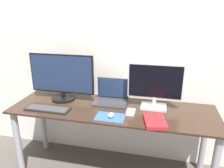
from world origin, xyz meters
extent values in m
cube|color=silver|center=(0.00, 0.65, 1.25)|extent=(7.00, 0.05, 2.50)
cube|color=#332319|center=(0.00, 0.29, 0.71)|extent=(1.87, 0.59, 0.02)
cylinder|color=#99999E|center=(-0.87, 0.06, 0.35)|extent=(0.06, 0.06, 0.70)
cylinder|color=#99999E|center=(-0.87, 0.53, 0.35)|extent=(0.06, 0.06, 0.70)
cylinder|color=#99999E|center=(0.87, 0.53, 0.35)|extent=(0.06, 0.06, 0.70)
cylinder|color=black|center=(-0.53, 0.39, 0.72)|extent=(0.23, 0.23, 0.02)
cylinder|color=black|center=(-0.53, 0.39, 0.77)|extent=(0.04, 0.04, 0.07)
cube|color=black|center=(-0.53, 0.39, 0.98)|extent=(0.65, 0.02, 0.38)
cube|color=#1E2D4C|center=(-0.53, 0.38, 0.98)|extent=(0.62, 0.01, 0.36)
cube|color=silver|center=(0.37, 0.39, 0.72)|extent=(0.23, 0.16, 0.02)
cylinder|color=silver|center=(0.37, 0.39, 0.78)|extent=(0.04, 0.04, 0.09)
cube|color=silver|center=(0.37, 0.39, 0.97)|extent=(0.49, 0.02, 0.32)
cube|color=black|center=(0.37, 0.38, 0.97)|extent=(0.46, 0.01, 0.29)
cube|color=#333338|center=(-0.04, 0.39, 0.72)|extent=(0.31, 0.21, 0.02)
cube|color=#2D2D33|center=(-0.04, 0.37, 0.73)|extent=(0.26, 0.12, 0.00)
cube|color=#333338|center=(-0.04, 0.50, 0.84)|extent=(0.31, 0.01, 0.21)
cube|color=#1E2D4C|center=(-0.04, 0.49, 0.84)|extent=(0.28, 0.01, 0.18)
cube|color=black|center=(-0.56, 0.13, 0.72)|extent=(0.41, 0.13, 0.02)
cube|color=#383838|center=(-0.56, 0.13, 0.73)|extent=(0.38, 0.11, 0.00)
cube|color=#2D519E|center=(0.02, 0.12, 0.72)|extent=(0.25, 0.17, 0.00)
ellipsoid|color=silver|center=(0.03, 0.11, 0.74)|extent=(0.04, 0.07, 0.04)
cube|color=red|center=(0.39, 0.11, 0.73)|extent=(0.21, 0.27, 0.03)
cube|color=white|center=(0.39, 0.11, 0.73)|extent=(0.20, 0.26, 0.02)
cube|color=white|center=(0.18, 0.23, 0.73)|extent=(0.07, 0.10, 0.03)
camera|label=1|loc=(0.41, -1.48, 1.58)|focal=35.00mm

